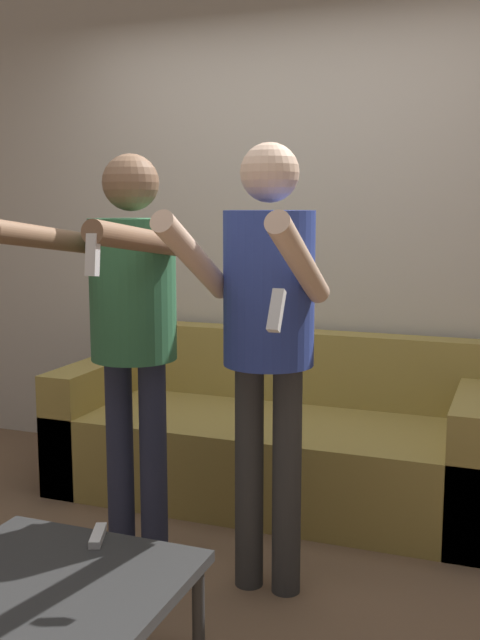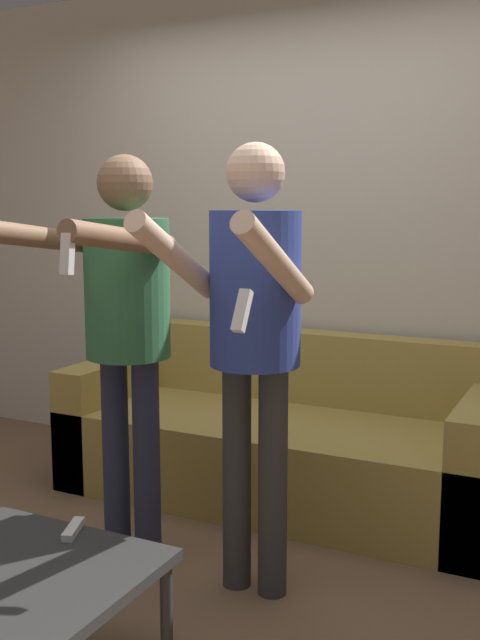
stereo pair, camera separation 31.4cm
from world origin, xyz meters
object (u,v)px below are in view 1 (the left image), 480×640
couch (274,441)px  remote_on_table (98,536)px  coffee_table (54,590)px  person_standing_left (131,312)px  person_standing_right (267,317)px

couch → remote_on_table: bearing=-93.4°
remote_on_table → coffee_table: bearing=-87.8°
person_standing_left → person_standing_right: 0.56m
coffee_table → remote_on_table: bearing=92.2°
person_standing_left → couch: bearing=73.5°
remote_on_table → couch: bearing=86.6°
coffee_table → person_standing_left: bearing=103.3°
couch → coffee_table: 1.80m
couch → remote_on_table: size_ratio=14.30×
person_standing_left → remote_on_table: (0.19, -0.59, -0.64)m
person_standing_right → couch: bearing=106.6°
person_standing_right → coffee_table: 1.16m
person_standing_left → remote_on_table: person_standing_left is taller
person_standing_right → remote_on_table: size_ratio=11.08×
coffee_table → person_standing_right: bearing=66.9°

